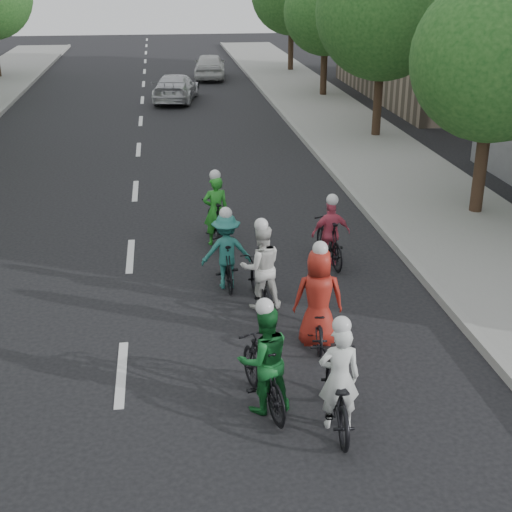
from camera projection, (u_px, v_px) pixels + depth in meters
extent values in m
plane|color=black|center=(121.00, 374.00, 11.38)|extent=(120.00, 120.00, 0.00)
cube|color=gray|center=(403.00, 178.00, 21.51)|extent=(4.00, 80.00, 0.15)
cube|color=#999993|center=(340.00, 180.00, 21.26)|extent=(0.18, 80.00, 0.18)
cube|color=gray|center=(477.00, 11.00, 33.84)|extent=(10.00, 14.00, 8.00)
cylinder|color=black|center=(480.00, 174.00, 18.09)|extent=(0.32, 0.32, 2.27)
sphere|color=#1A4C19|center=(494.00, 59.00, 17.01)|extent=(4.00, 4.00, 4.00)
cylinder|color=black|center=(377.00, 105.00, 26.30)|extent=(0.32, 0.32, 2.48)
sphere|color=#1A4C19|center=(383.00, 11.00, 25.05)|extent=(4.80, 4.80, 4.80)
cylinder|color=black|center=(324.00, 74.00, 34.59)|extent=(0.32, 0.32, 2.27)
sphere|color=#1A4C19|center=(326.00, 12.00, 33.52)|extent=(4.00, 4.00, 4.00)
cylinder|color=black|center=(291.00, 51.00, 42.80)|extent=(0.32, 0.32, 2.48)
imported|color=black|center=(260.00, 283.00, 13.55)|extent=(0.73, 1.71, 0.88)
imported|color=silver|center=(261.00, 267.00, 13.31)|extent=(0.85, 0.69, 1.64)
sphere|color=silver|center=(261.00, 225.00, 12.99)|extent=(0.26, 0.26, 0.26)
imported|color=black|center=(226.00, 263.00, 14.37)|extent=(0.53, 1.62, 0.96)
imported|color=#27766D|center=(226.00, 251.00, 14.17)|extent=(1.03, 0.62, 1.54)
sphere|color=silver|center=(226.00, 213.00, 13.87)|extent=(0.26, 0.26, 0.26)
imported|color=black|center=(216.00, 221.00, 16.56)|extent=(0.73, 1.79, 1.04)
imported|color=green|center=(216.00, 211.00, 16.36)|extent=(0.65, 0.47, 1.64)
sphere|color=silver|center=(215.00, 175.00, 16.04)|extent=(0.26, 0.26, 0.26)
imported|color=black|center=(316.00, 319.00, 12.24)|extent=(0.73, 1.65, 0.84)
imported|color=#A2241A|center=(318.00, 298.00, 11.98)|extent=(0.91, 0.65, 1.73)
sphere|color=silver|center=(320.00, 249.00, 11.64)|extent=(0.26, 0.26, 0.26)
imported|color=black|center=(329.00, 241.00, 15.42)|extent=(0.64, 1.73, 1.02)
imported|color=#DD4E6B|center=(331.00, 233.00, 15.24)|extent=(0.88, 0.44, 1.46)
sphere|color=silver|center=(332.00, 200.00, 14.96)|extent=(0.26, 0.26, 0.26)
imported|color=black|center=(336.00, 393.00, 10.01)|extent=(0.78, 1.88, 0.97)
imported|color=silver|center=(339.00, 378.00, 9.80)|extent=(0.61, 0.42, 1.58)
sphere|color=silver|center=(342.00, 325.00, 9.49)|extent=(0.26, 0.26, 0.26)
imported|color=black|center=(263.00, 374.00, 10.39)|extent=(0.85, 1.83, 1.06)
imported|color=#166529|center=(264.00, 360.00, 10.19)|extent=(0.91, 0.77, 1.64)
sphere|color=silver|center=(265.00, 307.00, 9.87)|extent=(0.26, 0.26, 0.26)
imported|color=silver|center=(176.00, 88.00, 33.76)|extent=(2.56, 4.65, 1.28)
imported|color=silver|center=(210.00, 66.00, 40.39)|extent=(2.08, 4.35, 1.44)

